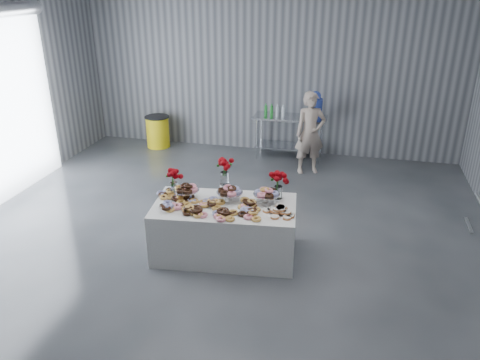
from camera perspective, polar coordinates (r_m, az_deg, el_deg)
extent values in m
plane|color=#35373C|center=(6.57, -3.76, -9.23)|extent=(9.00, 9.00, 0.00)
cube|color=gray|center=(10.03, 3.71, 14.60)|extent=(8.00, 0.04, 4.00)
cube|color=white|center=(6.43, -1.87, -6.05)|extent=(2.00, 1.21, 0.75)
cube|color=silver|center=(9.80, 6.14, 7.60)|extent=(1.50, 0.60, 0.04)
cube|color=silver|center=(9.99, 5.99, 4.13)|extent=(1.40, 0.55, 0.03)
cylinder|color=silver|center=(9.80, 2.05, 4.97)|extent=(0.04, 0.04, 0.86)
cylinder|color=silver|center=(9.64, 9.66, 4.32)|extent=(0.04, 0.04, 0.86)
cylinder|color=silver|center=(10.27, 2.62, 5.83)|extent=(0.04, 0.04, 0.86)
cylinder|color=silver|center=(10.12, 9.89, 5.22)|extent=(0.04, 0.04, 0.86)
cylinder|color=silver|center=(6.46, -6.54, -1.71)|extent=(0.06, 0.06, 0.12)
cylinder|color=silver|center=(6.44, -6.56, -1.19)|extent=(0.36, 0.36, 0.01)
cylinder|color=silver|center=(6.36, -1.26, -2.01)|extent=(0.06, 0.06, 0.12)
cylinder|color=silver|center=(6.33, -1.27, -1.48)|extent=(0.36, 0.36, 0.01)
cylinder|color=silver|center=(6.31, 3.24, -2.25)|extent=(0.06, 0.06, 0.12)
cylinder|color=silver|center=(6.28, 3.25, -1.71)|extent=(0.36, 0.36, 0.01)
cylinder|color=white|center=(6.59, -8.04, -1.01)|extent=(0.11, 0.11, 0.18)
cylinder|color=#1E5919|center=(6.54, -8.11, 0.03)|extent=(0.04, 0.04, 0.18)
cylinder|color=white|center=(6.43, 4.67, -1.50)|extent=(0.11, 0.11, 0.18)
cylinder|color=#1E5919|center=(6.37, 4.71, -0.44)|extent=(0.04, 0.04, 0.18)
cylinder|color=silver|center=(6.54, -1.88, -1.09)|extent=(0.14, 0.14, 0.15)
cylinder|color=white|center=(6.48, -1.90, 0.24)|extent=(0.11, 0.11, 0.18)
cylinder|color=#1E5919|center=(6.43, -1.91, 1.30)|extent=(0.04, 0.04, 0.18)
cylinder|color=#4260E3|center=(9.70, 9.16, 8.61)|extent=(0.28, 0.28, 0.40)
sphere|color=#4260E3|center=(9.64, 9.26, 10.08)|extent=(0.20, 0.20, 0.20)
imported|color=#CC8C93|center=(9.10, 8.55, 5.67)|extent=(0.68, 0.58, 1.59)
cylinder|color=yellow|center=(10.73, -9.98, 5.78)|extent=(0.51, 0.51, 0.68)
cylinder|color=black|center=(10.63, -10.11, 7.59)|extent=(0.55, 0.55, 0.02)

